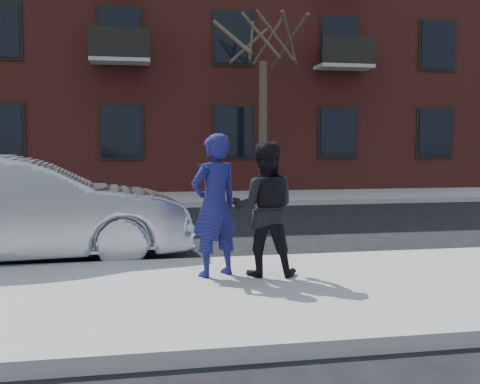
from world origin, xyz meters
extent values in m
plane|color=black|center=(0.00, 0.00, 0.00)|extent=(100.00, 100.00, 0.00)
cube|color=gray|center=(0.00, -0.25, 0.07)|extent=(50.00, 3.50, 0.15)
cube|color=#999691|center=(0.00, 1.55, 0.07)|extent=(50.00, 0.10, 0.15)
cube|color=gray|center=(0.00, 11.25, 0.07)|extent=(50.00, 3.50, 0.15)
cube|color=#999691|center=(0.00, 9.45, 0.07)|extent=(50.00, 0.10, 0.15)
cube|color=maroon|center=(2.00, 18.00, 6.00)|extent=(24.00, 10.00, 12.00)
cube|color=black|center=(3.90, 12.94, 2.20)|extent=(1.30, 0.06, 1.70)
cube|color=black|center=(11.50, 12.94, 2.20)|extent=(1.30, 0.06, 1.70)
cube|color=black|center=(3.90, 12.94, 5.40)|extent=(1.30, 0.06, 1.70)
cube|color=black|center=(11.50, 12.94, 5.40)|extent=(1.30, 0.06, 1.70)
cylinder|color=#332A1E|center=(4.50, 11.00, 2.25)|extent=(0.26, 0.26, 4.20)
imported|color=#999BA3|center=(-1.11, 2.30, 0.80)|extent=(5.03, 2.21, 1.61)
imported|color=navy|center=(1.50, 0.47, 1.02)|extent=(0.75, 0.65, 1.75)
cube|color=black|center=(1.36, 0.65, 1.49)|extent=(0.12, 0.14, 0.08)
imported|color=black|center=(2.11, 0.39, 0.98)|extent=(0.92, 0.78, 1.65)
cube|color=black|center=(2.00, 0.60, 1.18)|extent=(0.08, 0.14, 0.06)
camera|label=1|loc=(0.57, -6.29, 1.76)|focal=42.00mm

